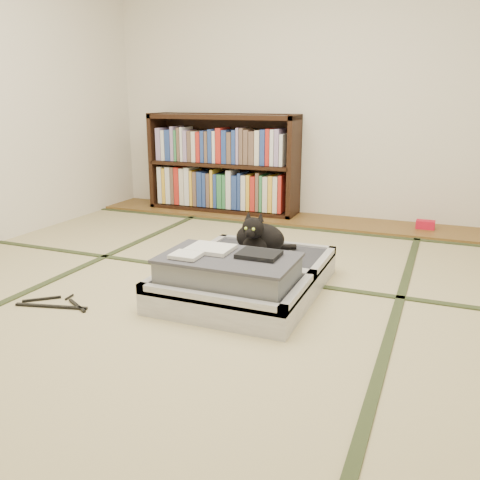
% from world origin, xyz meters
% --- Properties ---
extents(floor, '(4.50, 4.50, 0.00)m').
position_xyz_m(floor, '(0.00, 0.00, 0.00)').
color(floor, '#C5B583').
rests_on(floor, ground).
extents(wood_strip, '(4.00, 0.50, 0.02)m').
position_xyz_m(wood_strip, '(0.00, 2.00, 0.01)').
color(wood_strip, brown).
rests_on(wood_strip, ground).
extents(red_item, '(0.15, 0.09, 0.07)m').
position_xyz_m(red_item, '(1.04, 2.03, 0.06)').
color(red_item, red).
rests_on(red_item, wood_strip).
extents(room_shell, '(4.50, 4.50, 4.50)m').
position_xyz_m(room_shell, '(0.00, 0.00, 1.46)').
color(room_shell, white).
rests_on(room_shell, ground).
extents(tatami_borders, '(4.00, 4.50, 0.01)m').
position_xyz_m(tatami_borders, '(0.00, 0.49, 0.00)').
color(tatami_borders, '#2D381E').
rests_on(tatami_borders, ground).
extents(bookcase, '(1.46, 0.33, 0.94)m').
position_xyz_m(bookcase, '(-0.84, 2.07, 0.45)').
color(bookcase, black).
rests_on(bookcase, wood_strip).
extents(suitcase, '(0.80, 1.06, 0.31)m').
position_xyz_m(suitcase, '(0.17, 0.12, 0.11)').
color(suitcase, silver).
rests_on(suitcase, floor).
extents(cat, '(0.35, 0.36, 0.29)m').
position_xyz_m(cat, '(0.15, 0.41, 0.26)').
color(cat, black).
rests_on(cat, suitcase).
extents(cable_coil, '(0.11, 0.11, 0.03)m').
position_xyz_m(cable_coil, '(0.33, 0.44, 0.16)').
color(cable_coil, white).
rests_on(cable_coil, suitcase).
extents(hanger, '(0.42, 0.24, 0.01)m').
position_xyz_m(hanger, '(-0.71, -0.42, 0.01)').
color(hanger, black).
rests_on(hanger, floor).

